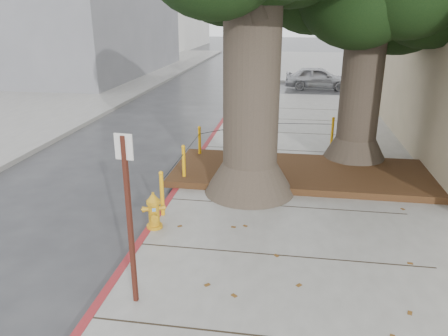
# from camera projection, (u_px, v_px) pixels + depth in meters

# --- Properties ---
(ground) EXTENTS (140.00, 140.00, 0.00)m
(ground) POSITION_uv_depth(u_px,v_px,m) (250.00, 260.00, 7.49)
(ground) COLOR #28282B
(ground) RESTS_ON ground
(sidewalk_far) EXTENTS (16.00, 20.00, 0.15)m
(sidewalk_far) POSITION_uv_depth(u_px,v_px,m) (364.00, 65.00, 34.47)
(sidewalk_far) COLOR slate
(sidewalk_far) RESTS_ON ground
(curb_red) EXTENTS (0.14, 26.00, 0.16)m
(curb_red) POSITION_uv_depth(u_px,v_px,m) (175.00, 193.00, 10.09)
(curb_red) COLOR maroon
(curb_red) RESTS_ON ground
(planter_bed) EXTENTS (6.40, 2.60, 0.16)m
(planter_bed) POSITION_uv_depth(u_px,v_px,m) (302.00, 173.00, 10.91)
(planter_bed) COLOR black
(planter_bed) RESTS_ON sidewalk_main
(bollard_ring) EXTENTS (3.79, 5.39, 0.95)m
(bollard_ring) POSITION_uv_depth(u_px,v_px,m) (235.00, 147.00, 11.46)
(bollard_ring) COLOR #F3A50D
(bollard_ring) RESTS_ON sidewalk_main
(fire_hydrant) EXTENTS (0.39, 0.39, 0.72)m
(fire_hydrant) POSITION_uv_depth(u_px,v_px,m) (154.00, 211.00, 8.20)
(fire_hydrant) COLOR orange
(fire_hydrant) RESTS_ON sidewalk_main
(signpost) EXTENTS (0.24, 0.06, 2.46)m
(signpost) POSITION_uv_depth(u_px,v_px,m) (129.00, 212.00, 5.75)
(signpost) COLOR #471911
(signpost) RESTS_ON sidewalk_main
(car_silver) EXTENTS (3.60, 1.51, 1.22)m
(car_silver) POSITION_uv_depth(u_px,v_px,m) (318.00, 78.00, 23.84)
(car_silver) COLOR #A6A6AB
(car_silver) RESTS_ON ground
(car_dark) EXTENTS (2.30, 4.75, 1.33)m
(car_dark) POSITION_uv_depth(u_px,v_px,m) (97.00, 72.00, 25.92)
(car_dark) COLOR black
(car_dark) RESTS_ON ground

